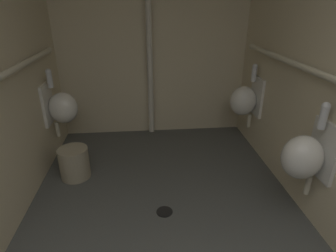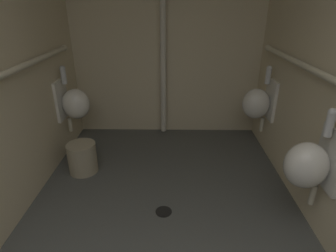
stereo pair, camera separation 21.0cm
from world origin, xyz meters
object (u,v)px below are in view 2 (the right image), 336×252
object	(u,v)px
standpipe_back_wall	(163,34)
floor_drain	(164,211)
urinal_right_mid	(309,164)
waste_bin	(82,158)
urinal_right_far	(258,103)
urinal_left_mid	(74,103)

from	to	relation	value
standpipe_back_wall	floor_drain	world-z (taller)	standpipe_back_wall
standpipe_back_wall	urinal_right_mid	bearing A→B (deg)	-58.59
standpipe_back_wall	waste_bin	xyz separation A→B (m)	(-0.81, -0.95, -1.11)
urinal_right_mid	floor_drain	distance (m)	1.20
urinal_right_far	floor_drain	bearing A→B (deg)	-133.28
urinal_right_far	waste_bin	bearing A→B (deg)	-165.86
urinal_left_mid	floor_drain	world-z (taller)	urinal_left_mid
urinal_left_mid	floor_drain	bearing A→B (deg)	-45.56
urinal_right_far	waste_bin	distance (m)	1.98
urinal_right_far	floor_drain	distance (m)	1.60
urinal_left_mid	standpipe_back_wall	world-z (taller)	standpipe_back_wall
urinal_right_mid	floor_drain	world-z (taller)	urinal_right_mid
urinal_right_mid	urinal_right_far	distance (m)	1.27
urinal_left_mid	standpipe_back_wall	xyz separation A→B (m)	(0.98, 0.52, 0.67)
waste_bin	urinal_right_far	bearing A→B (deg)	14.14
standpipe_back_wall	floor_drain	bearing A→B (deg)	-88.27
urinal_left_mid	waste_bin	bearing A→B (deg)	-68.78
urinal_left_mid	urinal_right_mid	distance (m)	2.39
urinal_right_far	waste_bin	size ratio (longest dim) A/B	2.38
floor_drain	urinal_left_mid	bearing A→B (deg)	134.44
floor_drain	waste_bin	xyz separation A→B (m)	(-0.86, 0.61, 0.15)
waste_bin	urinal_right_mid	bearing A→B (deg)	-22.92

